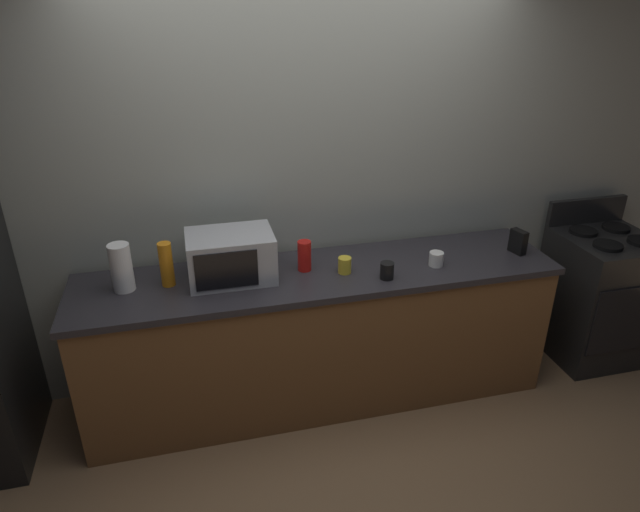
{
  "coord_description": "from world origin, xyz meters",
  "views": [
    {
      "loc": [
        -0.71,
        -2.42,
        2.39
      ],
      "look_at": [
        0.0,
        0.4,
        1.0
      ],
      "focal_mm": 31.34,
      "sensor_mm": 36.0,
      "label": 1
    }
  ],
  "objects_px": {
    "microwave": "(231,256)",
    "mug_black": "(387,271)",
    "cordless_phone": "(518,242)",
    "mug_yellow": "(345,265)",
    "bottle_hot_sauce": "(304,256)",
    "paper_towel_roll": "(121,268)",
    "bottle_dish_soap": "(166,264)",
    "stove_range": "(598,295)",
    "mug_white": "(436,259)"
  },
  "relations": [
    {
      "from": "bottle_hot_sauce",
      "to": "bottle_dish_soap",
      "type": "relative_size",
      "value": 0.71
    },
    {
      "from": "stove_range",
      "to": "bottle_hot_sauce",
      "type": "bearing_deg",
      "value": 178.79
    },
    {
      "from": "mug_black",
      "to": "paper_towel_roll",
      "type": "bearing_deg",
      "value": 171.1
    },
    {
      "from": "microwave",
      "to": "mug_black",
      "type": "relative_size",
      "value": 4.92
    },
    {
      "from": "microwave",
      "to": "bottle_dish_soap",
      "type": "bearing_deg",
      "value": -179.91
    },
    {
      "from": "stove_range",
      "to": "mug_black",
      "type": "distance_m",
      "value": 1.73
    },
    {
      "from": "bottle_dish_soap",
      "to": "mug_black",
      "type": "distance_m",
      "value": 1.23
    },
    {
      "from": "microwave",
      "to": "bottle_dish_soap",
      "type": "distance_m",
      "value": 0.35
    },
    {
      "from": "mug_white",
      "to": "mug_black",
      "type": "bearing_deg",
      "value": -166.09
    },
    {
      "from": "mug_white",
      "to": "mug_black",
      "type": "height_order",
      "value": "mug_black"
    },
    {
      "from": "microwave",
      "to": "cordless_phone",
      "type": "xyz_separation_m",
      "value": [
        1.77,
        -0.1,
        -0.06
      ]
    },
    {
      "from": "bottle_hot_sauce",
      "to": "stove_range",
      "type": "bearing_deg",
      "value": -1.21
    },
    {
      "from": "bottle_dish_soap",
      "to": "stove_range",
      "type": "bearing_deg",
      "value": -0.95
    },
    {
      "from": "microwave",
      "to": "paper_towel_roll",
      "type": "bearing_deg",
      "value": 179.78
    },
    {
      "from": "bottle_hot_sauce",
      "to": "mug_black",
      "type": "bearing_deg",
      "value": -27.02
    },
    {
      "from": "cordless_phone",
      "to": "bottle_dish_soap",
      "type": "height_order",
      "value": "bottle_dish_soap"
    },
    {
      "from": "bottle_dish_soap",
      "to": "mug_white",
      "type": "distance_m",
      "value": 1.56
    },
    {
      "from": "microwave",
      "to": "mug_white",
      "type": "relative_size",
      "value": 5.64
    },
    {
      "from": "paper_towel_roll",
      "to": "mug_yellow",
      "type": "bearing_deg",
      "value": -4.58
    },
    {
      "from": "bottle_dish_soap",
      "to": "mug_black",
      "type": "height_order",
      "value": "bottle_dish_soap"
    },
    {
      "from": "mug_white",
      "to": "bottle_hot_sauce",
      "type": "bearing_deg",
      "value": 170.11
    },
    {
      "from": "paper_towel_roll",
      "to": "mug_black",
      "type": "height_order",
      "value": "paper_towel_roll"
    },
    {
      "from": "paper_towel_roll",
      "to": "cordless_phone",
      "type": "height_order",
      "value": "paper_towel_roll"
    },
    {
      "from": "bottle_hot_sauce",
      "to": "bottle_dish_soap",
      "type": "xyz_separation_m",
      "value": [
        -0.78,
        0.0,
        0.04
      ]
    },
    {
      "from": "stove_range",
      "to": "microwave",
      "type": "relative_size",
      "value": 2.25
    },
    {
      "from": "microwave",
      "to": "bottle_hot_sauce",
      "type": "xyz_separation_m",
      "value": [
        0.42,
        -0.0,
        -0.04
      ]
    },
    {
      "from": "paper_towel_roll",
      "to": "bottle_hot_sauce",
      "type": "relative_size",
      "value": 1.49
    },
    {
      "from": "paper_towel_roll",
      "to": "bottle_dish_soap",
      "type": "relative_size",
      "value": 1.06
    },
    {
      "from": "paper_towel_roll",
      "to": "bottle_hot_sauce",
      "type": "height_order",
      "value": "paper_towel_roll"
    },
    {
      "from": "stove_range",
      "to": "mug_yellow",
      "type": "relative_size",
      "value": 11.31
    },
    {
      "from": "paper_towel_roll",
      "to": "bottle_dish_soap",
      "type": "xyz_separation_m",
      "value": [
        0.23,
        -0.0,
        -0.01
      ]
    },
    {
      "from": "microwave",
      "to": "mug_black",
      "type": "distance_m",
      "value": 0.89
    },
    {
      "from": "stove_range",
      "to": "bottle_hot_sauce",
      "type": "distance_m",
      "value": 2.15
    },
    {
      "from": "paper_towel_roll",
      "to": "mug_yellow",
      "type": "relative_size",
      "value": 2.83
    },
    {
      "from": "mug_yellow",
      "to": "cordless_phone",
      "type": "bearing_deg",
      "value": -0.01
    },
    {
      "from": "mug_black",
      "to": "stove_range",
      "type": "bearing_deg",
      "value": 6.07
    },
    {
      "from": "mug_black",
      "to": "mug_yellow",
      "type": "xyz_separation_m",
      "value": [
        -0.21,
        0.13,
        -0.0
      ]
    },
    {
      "from": "mug_yellow",
      "to": "bottle_hot_sauce",
      "type": "bearing_deg",
      "value": 157.07
    },
    {
      "from": "bottle_hot_sauce",
      "to": "paper_towel_roll",
      "type": "bearing_deg",
      "value": 179.65
    },
    {
      "from": "paper_towel_roll",
      "to": "mug_yellow",
      "type": "height_order",
      "value": "paper_towel_roll"
    },
    {
      "from": "paper_towel_roll",
      "to": "bottle_hot_sauce",
      "type": "bearing_deg",
      "value": -0.35
    },
    {
      "from": "microwave",
      "to": "mug_yellow",
      "type": "height_order",
      "value": "microwave"
    },
    {
      "from": "cordless_phone",
      "to": "paper_towel_roll",
      "type": "bearing_deg",
      "value": 163.98
    },
    {
      "from": "bottle_dish_soap",
      "to": "mug_black",
      "type": "xyz_separation_m",
      "value": [
        1.21,
        -0.22,
        -0.08
      ]
    },
    {
      "from": "microwave",
      "to": "bottle_hot_sauce",
      "type": "height_order",
      "value": "microwave"
    },
    {
      "from": "microwave",
      "to": "bottle_hot_sauce",
      "type": "relative_size",
      "value": 2.64
    },
    {
      "from": "stove_range",
      "to": "mug_black",
      "type": "bearing_deg",
      "value": -173.93
    },
    {
      "from": "bottle_hot_sauce",
      "to": "bottle_dish_soap",
      "type": "bearing_deg",
      "value": 179.74
    },
    {
      "from": "bottle_hot_sauce",
      "to": "mug_yellow",
      "type": "bearing_deg",
      "value": -22.93
    },
    {
      "from": "cordless_phone",
      "to": "mug_yellow",
      "type": "bearing_deg",
      "value": 166.37
    }
  ]
}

